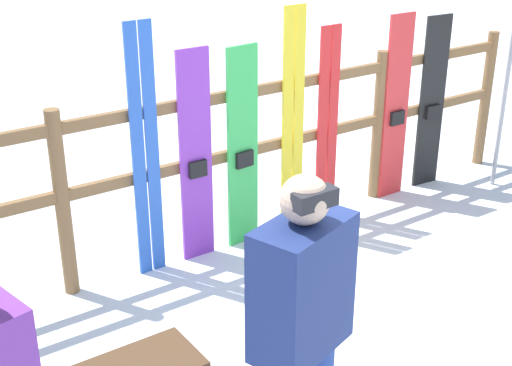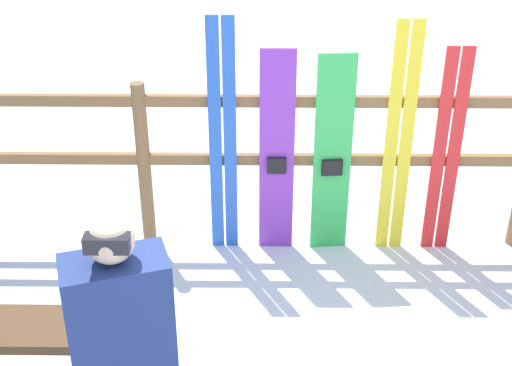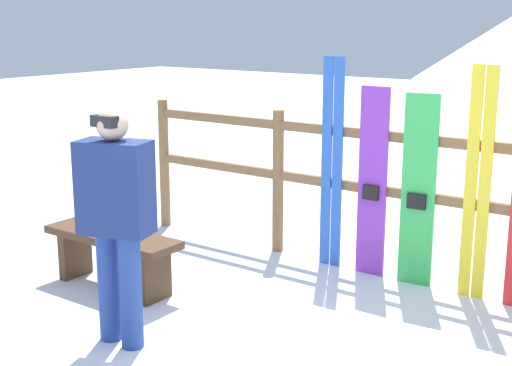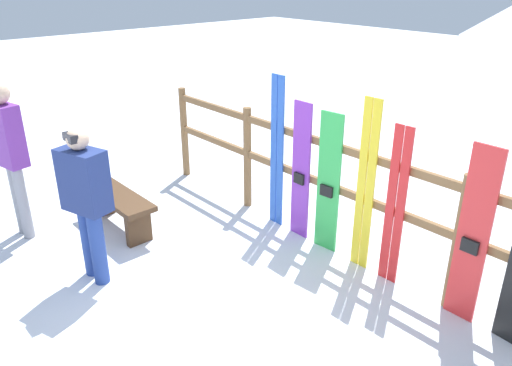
% 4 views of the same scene
% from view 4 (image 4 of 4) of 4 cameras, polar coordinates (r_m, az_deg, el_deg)
% --- Properties ---
extents(ground_plane, '(40.00, 40.00, 0.00)m').
position_cam_4_polar(ground_plane, '(4.59, -7.52, -15.18)').
color(ground_plane, white).
extents(fence, '(5.69, 0.10, 1.30)m').
position_cam_4_polar(fence, '(5.29, 8.93, 0.00)').
color(fence, brown).
rests_on(fence, ground).
extents(bench, '(1.20, 0.36, 0.45)m').
position_cam_4_polar(bench, '(6.01, -15.51, -2.23)').
color(bench, '#4C331E').
rests_on(bench, ground).
extents(person_navy, '(0.51, 0.37, 1.56)m').
position_cam_4_polar(person_navy, '(4.89, -18.85, -1.47)').
color(person_navy, navy).
rests_on(person_navy, ground).
extents(person_purple, '(0.41, 0.28, 1.77)m').
position_cam_4_polar(person_purple, '(5.99, -26.36, 3.63)').
color(person_purple, gray).
rests_on(person_purple, ground).
extents(ski_pair_blue, '(0.20, 0.02, 1.79)m').
position_cam_4_polar(ski_pair_blue, '(5.71, 2.41, 3.46)').
color(ski_pair_blue, blue).
rests_on(ski_pair_blue, ground).
extents(snowboard_purple, '(0.25, 0.06, 1.57)m').
position_cam_4_polar(snowboard_purple, '(5.50, 5.14, 1.29)').
color(snowboard_purple, purple).
rests_on(snowboard_purple, ground).
extents(snowboard_green, '(0.27, 0.07, 1.53)m').
position_cam_4_polar(snowboard_green, '(5.27, 8.27, -0.11)').
color(snowboard_green, green).
rests_on(snowboard_green, ground).
extents(ski_pair_yellow, '(0.20, 0.02, 1.77)m').
position_cam_4_polar(ski_pair_yellow, '(4.96, 12.42, -0.43)').
color(ski_pair_yellow, yellow).
rests_on(ski_pair_yellow, ground).
extents(ski_pair_red, '(0.20, 0.02, 1.59)m').
position_cam_4_polar(ski_pair_red, '(4.83, 15.63, -2.68)').
color(ski_pair_red, red).
rests_on(ski_pair_red, ground).
extents(snowboard_red, '(0.27, 0.06, 1.60)m').
position_cam_4_polar(snowboard_red, '(4.52, 23.53, -5.70)').
color(snowboard_red, red).
rests_on(snowboard_red, ground).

